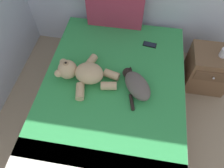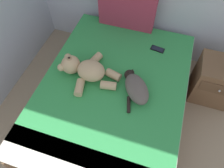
{
  "view_description": "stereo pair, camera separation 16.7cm",
  "coord_description": "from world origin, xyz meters",
  "px_view_note": "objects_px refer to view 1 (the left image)",
  "views": [
    {
      "loc": [
        1.44,
        1.56,
        2.15
      ],
      "look_at": [
        1.26,
        2.67,
        0.52
      ],
      "focal_mm": 33.59,
      "sensor_mm": 36.0,
      "label": 1
    },
    {
      "loc": [
        1.6,
        1.6,
        2.15
      ],
      "look_at": [
        1.26,
        2.67,
        0.52
      ],
      "focal_mm": 33.59,
      "sensor_mm": 36.0,
      "label": 2
    }
  ],
  "objects_px": {
    "cat": "(136,84)",
    "bed": "(113,97)",
    "cell_phone": "(150,45)",
    "nightstand": "(208,69)",
    "patterned_cushion": "(115,6)",
    "teddy_bear": "(83,73)"
  },
  "relations": [
    {
      "from": "cell_phone",
      "to": "nightstand",
      "type": "distance_m",
      "value": 0.74
    },
    {
      "from": "cat",
      "to": "nightstand",
      "type": "distance_m",
      "value": 1.02
    },
    {
      "from": "cat",
      "to": "nightstand",
      "type": "relative_size",
      "value": 0.84
    },
    {
      "from": "cat",
      "to": "bed",
      "type": "bearing_deg",
      "value": 176.11
    },
    {
      "from": "nightstand",
      "to": "cat",
      "type": "bearing_deg",
      "value": -145.47
    },
    {
      "from": "bed",
      "to": "patterned_cushion",
      "type": "relative_size",
      "value": 2.98
    },
    {
      "from": "cat",
      "to": "cell_phone",
      "type": "height_order",
      "value": "cat"
    },
    {
      "from": "nightstand",
      "to": "cell_phone",
      "type": "bearing_deg",
      "value": 175.25
    },
    {
      "from": "patterned_cushion",
      "to": "nightstand",
      "type": "height_order",
      "value": "patterned_cushion"
    },
    {
      "from": "cell_phone",
      "to": "cat",
      "type": "bearing_deg",
      "value": -99.08
    },
    {
      "from": "bed",
      "to": "cell_phone",
      "type": "xyz_separation_m",
      "value": [
        0.32,
        0.6,
        0.25
      ]
    },
    {
      "from": "cell_phone",
      "to": "nightstand",
      "type": "relative_size",
      "value": 0.3
    },
    {
      "from": "bed",
      "to": "cat",
      "type": "bearing_deg",
      "value": -3.89
    },
    {
      "from": "bed",
      "to": "nightstand",
      "type": "bearing_deg",
      "value": 27.67
    },
    {
      "from": "patterned_cushion",
      "to": "bed",
      "type": "bearing_deg",
      "value": -82.31
    },
    {
      "from": "cat",
      "to": "cell_phone",
      "type": "xyz_separation_m",
      "value": [
        0.1,
        0.61,
        -0.07
      ]
    },
    {
      "from": "bed",
      "to": "patterned_cushion",
      "type": "xyz_separation_m",
      "value": [
        -0.12,
        0.88,
        0.49
      ]
    },
    {
      "from": "teddy_bear",
      "to": "nightstand",
      "type": "height_order",
      "value": "teddy_bear"
    },
    {
      "from": "cat",
      "to": "teddy_bear",
      "type": "bearing_deg",
      "value": 175.14
    },
    {
      "from": "patterned_cushion",
      "to": "cat",
      "type": "height_order",
      "value": "patterned_cushion"
    },
    {
      "from": "teddy_bear",
      "to": "nightstand",
      "type": "distance_m",
      "value": 1.45
    },
    {
      "from": "bed",
      "to": "cat",
      "type": "distance_m",
      "value": 0.38
    }
  ]
}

